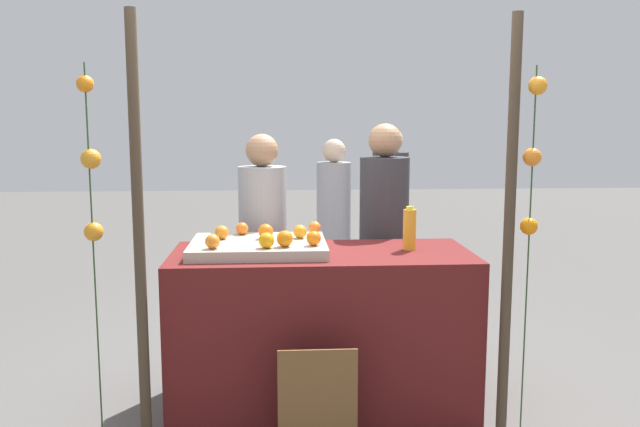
{
  "coord_description": "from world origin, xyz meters",
  "views": [
    {
      "loc": [
        -0.25,
        -3.65,
        1.66
      ],
      "look_at": [
        0.0,
        0.15,
        1.11
      ],
      "focal_mm": 36.73,
      "sensor_mm": 36.0,
      "label": 1
    }
  ],
  "objects_px": {
    "stall_counter": "(322,329)",
    "orange_0": "(242,229)",
    "vendor_right": "(384,254)",
    "vendor_left": "(263,261)",
    "juice_bottle": "(410,229)",
    "orange_1": "(300,232)",
    "chalkboard_sign": "(318,403)"
  },
  "relations": [
    {
      "from": "stall_counter",
      "to": "orange_0",
      "type": "relative_size",
      "value": 22.93
    },
    {
      "from": "vendor_left",
      "to": "vendor_right",
      "type": "bearing_deg",
      "value": 0.94
    },
    {
      "from": "juice_bottle",
      "to": "chalkboard_sign",
      "type": "distance_m",
      "value": 1.14
    },
    {
      "from": "juice_bottle",
      "to": "vendor_left",
      "type": "bearing_deg",
      "value": 146.03
    },
    {
      "from": "vendor_right",
      "to": "chalkboard_sign",
      "type": "bearing_deg",
      "value": -113.25
    },
    {
      "from": "stall_counter",
      "to": "vendor_left",
      "type": "xyz_separation_m",
      "value": [
        -0.35,
        0.62,
        0.27
      ]
    },
    {
      "from": "juice_bottle",
      "to": "orange_0",
      "type": "bearing_deg",
      "value": 167.4
    },
    {
      "from": "orange_0",
      "to": "chalkboard_sign",
      "type": "distance_m",
      "value": 1.19
    },
    {
      "from": "juice_bottle",
      "to": "vendor_left",
      "type": "distance_m",
      "value": 1.08
    },
    {
      "from": "juice_bottle",
      "to": "vendor_left",
      "type": "height_order",
      "value": "vendor_left"
    },
    {
      "from": "orange_1",
      "to": "juice_bottle",
      "type": "height_order",
      "value": "juice_bottle"
    },
    {
      "from": "vendor_left",
      "to": "vendor_right",
      "type": "relative_size",
      "value": 0.96
    },
    {
      "from": "chalkboard_sign",
      "to": "vendor_left",
      "type": "distance_m",
      "value": 1.32
    },
    {
      "from": "juice_bottle",
      "to": "vendor_left",
      "type": "xyz_separation_m",
      "value": [
        -0.86,
        0.58,
        -0.3
      ]
    },
    {
      "from": "orange_0",
      "to": "orange_1",
      "type": "height_order",
      "value": "orange_1"
    },
    {
      "from": "stall_counter",
      "to": "juice_bottle",
      "type": "xyz_separation_m",
      "value": [
        0.51,
        0.04,
        0.58
      ]
    },
    {
      "from": "stall_counter",
      "to": "orange_1",
      "type": "xyz_separation_m",
      "value": [
        -0.12,
        0.11,
        0.56
      ]
    },
    {
      "from": "orange_1",
      "to": "juice_bottle",
      "type": "bearing_deg",
      "value": -6.84
    },
    {
      "from": "stall_counter",
      "to": "vendor_left",
      "type": "bearing_deg",
      "value": 119.42
    },
    {
      "from": "stall_counter",
      "to": "juice_bottle",
      "type": "bearing_deg",
      "value": 4.11
    },
    {
      "from": "stall_counter",
      "to": "orange_1",
      "type": "distance_m",
      "value": 0.58
    },
    {
      "from": "orange_1",
      "to": "vendor_right",
      "type": "xyz_separation_m",
      "value": [
        0.58,
        0.52,
        -0.25
      ]
    },
    {
      "from": "orange_0",
      "to": "juice_bottle",
      "type": "xyz_separation_m",
      "value": [
        0.98,
        -0.22,
        0.02
      ]
    },
    {
      "from": "stall_counter",
      "to": "juice_bottle",
      "type": "height_order",
      "value": "juice_bottle"
    },
    {
      "from": "orange_0",
      "to": "orange_1",
      "type": "bearing_deg",
      "value": -22.47
    },
    {
      "from": "orange_1",
      "to": "juice_bottle",
      "type": "xyz_separation_m",
      "value": [
        0.63,
        -0.08,
        0.02
      ]
    },
    {
      "from": "orange_0",
      "to": "vendor_left",
      "type": "relative_size",
      "value": 0.05
    },
    {
      "from": "stall_counter",
      "to": "orange_0",
      "type": "bearing_deg",
      "value": 151.2
    },
    {
      "from": "vendor_left",
      "to": "stall_counter",
      "type": "bearing_deg",
      "value": -60.58
    },
    {
      "from": "orange_1",
      "to": "orange_0",
      "type": "bearing_deg",
      "value": 157.53
    },
    {
      "from": "stall_counter",
      "to": "vendor_right",
      "type": "xyz_separation_m",
      "value": [
        0.46,
        0.63,
        0.31
      ]
    },
    {
      "from": "orange_0",
      "to": "vendor_left",
      "type": "distance_m",
      "value": 0.47
    }
  ]
}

